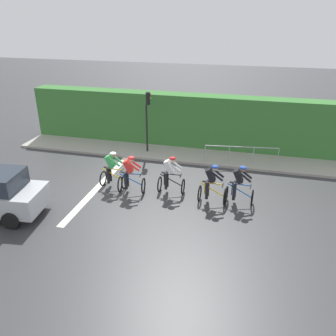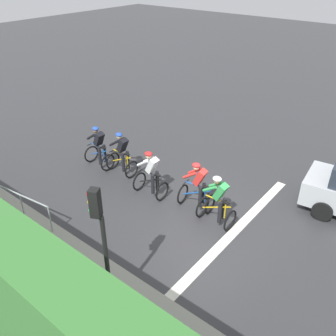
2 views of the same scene
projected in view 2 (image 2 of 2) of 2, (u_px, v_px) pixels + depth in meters
ground_plane at (205, 219)px, 11.47m from camera, size 80.00×80.00×0.00m
sidewalk_kerb at (43, 273)px, 9.45m from camera, size 2.80×18.76×0.12m
stone_wall_low at (10, 291)px, 8.78m from camera, size 0.44×18.76×0.41m
road_marking_stop_line at (233, 232)px, 10.92m from camera, size 7.00×0.30×0.01m
cyclist_lead at (99, 148)px, 13.91m from camera, size 0.74×1.12×1.66m
cyclist_second at (122, 155)px, 13.46m from camera, size 0.71×1.10×1.66m
cyclist_mid at (151, 175)px, 12.22m from camera, size 0.70×1.09×1.66m
cyclist_fourth at (198, 188)px, 11.58m from camera, size 0.79×1.14×1.66m
cyclist_trailing at (218, 202)px, 10.90m from camera, size 0.71×1.10×1.66m
traffic_light_near_crossing at (101, 234)px, 7.52m from camera, size 0.27×0.29×3.34m
pedestrian_railing_kerbside at (8, 194)px, 11.26m from camera, size 0.52×3.59×1.03m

